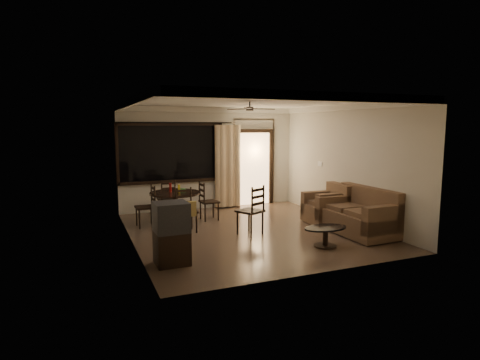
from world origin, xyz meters
name	(u,v)px	position (x,y,z in m)	size (l,w,h in m)	color
ground	(249,231)	(0.00, 0.00, 0.00)	(5.50, 5.50, 0.00)	#7F6651
room_shell	(243,144)	(0.59, 1.77, 1.83)	(5.50, 6.70, 5.50)	beige
dining_table	(175,199)	(-1.34, 1.30, 0.59)	(1.19, 1.19, 0.97)	black
dining_chair_west	(146,214)	(-2.04, 1.26, 0.28)	(0.44, 0.44, 0.95)	black
dining_chair_east	(209,209)	(-0.50, 1.34, 0.28)	(0.44, 0.44, 0.95)	black
dining_chair_south	(187,218)	(-1.30, 0.44, 0.31)	(0.44, 0.50, 0.95)	black
dining_chair_north	(167,206)	(-1.38, 2.08, 0.28)	(0.44, 0.44, 0.95)	black
tv_cabinet	(172,233)	(-2.05, -1.46, 0.53)	(0.57, 0.50, 1.05)	black
sofa	(359,216)	(2.12, -1.05, 0.38)	(0.98, 1.81, 0.96)	#3E271D
armchair	(329,207)	(2.02, -0.06, 0.38)	(0.97, 0.97, 0.91)	#3E271D
coffee_table	(325,234)	(0.88, -1.61, 0.25)	(0.87, 0.52, 0.38)	black
side_chair	(251,220)	(-0.09, -0.27, 0.31)	(0.63, 0.63, 1.06)	black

